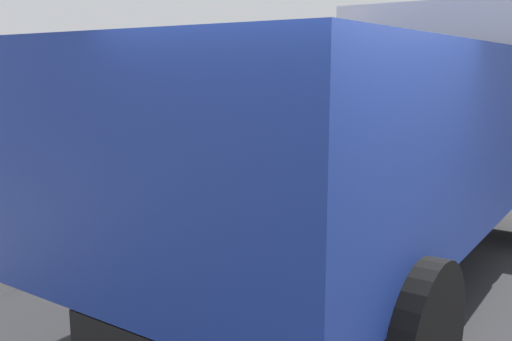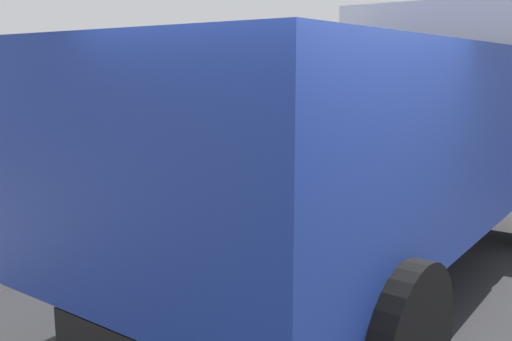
% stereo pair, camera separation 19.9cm
% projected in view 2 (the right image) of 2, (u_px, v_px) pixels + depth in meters
% --- Properties ---
extents(dump_truck_blue, '(7.04, 2.88, 3.00)m').
position_uv_depth(dump_truck_blue, '(383.00, 125.00, 5.91)').
color(dump_truck_blue, '#1E3899').
rests_on(dump_truck_blue, ground).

